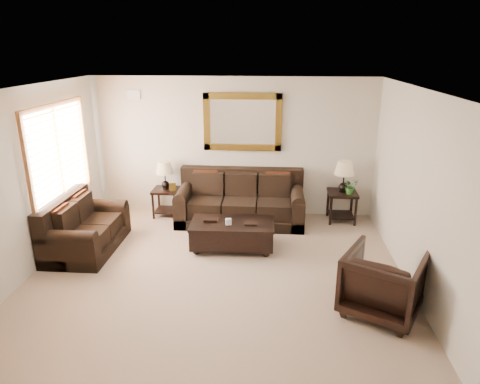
# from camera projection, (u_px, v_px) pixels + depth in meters

# --- Properties ---
(room) EXTENTS (5.51, 5.01, 2.71)m
(room) POSITION_uv_depth(u_px,v_px,m) (216.00, 187.00, 6.01)
(room) COLOR gray
(room) RESTS_ON ground
(window) EXTENTS (0.07, 1.96, 1.66)m
(window) POSITION_uv_depth(u_px,v_px,m) (60.00, 154.00, 6.99)
(window) COLOR white
(window) RESTS_ON room
(mirror) EXTENTS (1.50, 0.06, 1.10)m
(mirror) POSITION_uv_depth(u_px,v_px,m) (242.00, 122.00, 8.16)
(mirror) COLOR #4D370F
(mirror) RESTS_ON room
(air_vent) EXTENTS (0.25, 0.02, 0.18)m
(air_vent) POSITION_uv_depth(u_px,v_px,m) (134.00, 95.00, 8.17)
(air_vent) COLOR #999999
(air_vent) RESTS_ON room
(sofa) EXTENTS (2.39, 1.03, 0.98)m
(sofa) POSITION_uv_depth(u_px,v_px,m) (241.00, 204.00, 8.23)
(sofa) COLOR black
(sofa) RESTS_ON room
(loveseat) EXTENTS (0.95, 1.59, 0.90)m
(loveseat) POSITION_uv_depth(u_px,v_px,m) (83.00, 231.00, 7.07)
(loveseat) COLOR black
(loveseat) RESTS_ON room
(end_table_left) EXTENTS (0.51, 0.51, 1.11)m
(end_table_left) POSITION_uv_depth(u_px,v_px,m) (165.00, 181.00, 8.39)
(end_table_left) COLOR black
(end_table_left) RESTS_ON room
(end_table_right) EXTENTS (0.54, 0.54, 1.19)m
(end_table_right) POSITION_uv_depth(u_px,v_px,m) (343.00, 182.00, 8.10)
(end_table_right) COLOR black
(end_table_right) RESTS_ON room
(coffee_table) EXTENTS (1.39, 0.78, 0.58)m
(coffee_table) POSITION_uv_depth(u_px,v_px,m) (232.00, 232.00, 7.12)
(coffee_table) COLOR black
(coffee_table) RESTS_ON room
(armchair) EXTENTS (1.18, 1.16, 0.92)m
(armchair) POSITION_uv_depth(u_px,v_px,m) (383.00, 280.00, 5.33)
(armchair) COLOR black
(armchair) RESTS_ON floor
(potted_plant) EXTENTS (0.37, 0.38, 0.23)m
(potted_plant) POSITION_uv_depth(u_px,v_px,m) (350.00, 188.00, 8.02)
(potted_plant) COLOR #25551D
(potted_plant) RESTS_ON end_table_right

